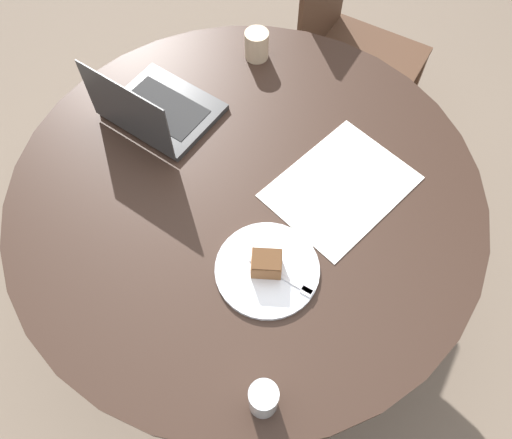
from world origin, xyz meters
name	(u,v)px	position (x,y,z in m)	size (l,w,h in m)	color
ground_plane	(249,288)	(0.00, 0.00, 0.00)	(12.00, 12.00, 0.00)	#6B5B4C
dining_table	(247,210)	(0.00, 0.00, 0.61)	(1.28, 1.28, 0.73)	black
chair	(347,45)	(-0.87, -0.23, 0.49)	(0.49, 0.49, 0.97)	#472D1E
paper_document	(341,187)	(-0.17, 0.19, 0.73)	(0.39, 0.31, 0.00)	white
plate	(267,269)	(0.15, 0.19, 0.73)	(0.25, 0.25, 0.01)	silver
cake_slice	(266,264)	(0.15, 0.19, 0.77)	(0.09, 0.09, 0.05)	brown
fork	(288,279)	(0.14, 0.25, 0.74)	(0.04, 0.17, 0.00)	silver
coffee_glass	(257,45)	(-0.40, -0.30, 0.77)	(0.07, 0.07, 0.09)	#C6AD89
water_glass	(263,399)	(0.39, 0.38, 0.78)	(0.06, 0.06, 0.11)	silver
laptop	(156,110)	(-0.02, -0.35, 0.76)	(0.27, 0.31, 0.22)	#2D2D2D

